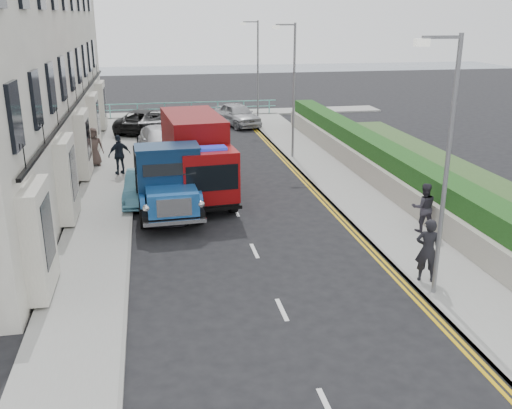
# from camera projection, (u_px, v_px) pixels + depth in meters

# --- Properties ---
(ground) EXTENTS (120.00, 120.00, 0.00)m
(ground) POSITION_uv_depth(u_px,v_px,m) (267.00, 277.00, 16.92)
(ground) COLOR black
(ground) RESTS_ON ground
(pavement_west) EXTENTS (2.40, 38.00, 0.12)m
(pavement_west) POSITION_uv_depth(u_px,v_px,m) (105.00, 195.00, 24.38)
(pavement_west) COLOR gray
(pavement_west) RESTS_ON ground
(pavement_east) EXTENTS (2.60, 38.00, 0.12)m
(pavement_east) POSITION_uv_depth(u_px,v_px,m) (340.00, 182.00, 26.21)
(pavement_east) COLOR gray
(pavement_east) RESTS_ON ground
(promenade) EXTENTS (30.00, 2.50, 0.12)m
(promenade) POSITION_uv_depth(u_px,v_px,m) (191.00, 114.00, 43.92)
(promenade) COLOR gray
(promenade) RESTS_ON ground
(sea_plane) EXTENTS (120.00, 120.00, 0.00)m
(sea_plane) POSITION_uv_depth(u_px,v_px,m) (172.00, 75.00, 72.82)
(sea_plane) COLOR #505E6E
(sea_plane) RESTS_ON ground
(garden_east) EXTENTS (1.45, 28.00, 1.75)m
(garden_east) POSITION_uv_depth(u_px,v_px,m) (380.00, 163.00, 26.28)
(garden_east) COLOR #B2AD9E
(garden_east) RESTS_ON ground
(seafront_railing) EXTENTS (13.00, 0.08, 1.11)m
(seafront_railing) POSITION_uv_depth(u_px,v_px,m) (192.00, 109.00, 43.01)
(seafront_railing) COLOR #59B2A5
(seafront_railing) RESTS_ON ground
(lamp_near) EXTENTS (1.23, 0.18, 7.00)m
(lamp_near) POSITION_uv_depth(u_px,v_px,m) (444.00, 156.00, 14.51)
(lamp_near) COLOR slate
(lamp_near) RESTS_ON ground
(lamp_mid) EXTENTS (1.23, 0.18, 7.00)m
(lamp_mid) POSITION_uv_depth(u_px,v_px,m) (292.00, 83.00, 29.42)
(lamp_mid) COLOR slate
(lamp_mid) RESTS_ON ground
(lamp_far) EXTENTS (1.23, 0.18, 7.00)m
(lamp_far) POSITION_uv_depth(u_px,v_px,m) (256.00, 67.00, 38.74)
(lamp_far) COLOR slate
(lamp_far) RESTS_ON ground
(bedford_lorry) EXTENTS (2.58, 5.98, 2.78)m
(bedford_lorry) POSITION_uv_depth(u_px,v_px,m) (168.00, 185.00, 21.56)
(bedford_lorry) COLOR black
(bedford_lorry) RESTS_ON ground
(red_lorry) EXTENTS (2.70, 6.59, 3.37)m
(red_lorry) POSITION_uv_depth(u_px,v_px,m) (197.00, 154.00, 24.01)
(red_lorry) COLOR black
(red_lorry) RESTS_ON ground
(parked_car_front) EXTENTS (2.09, 4.25, 1.40)m
(parked_car_front) POSITION_uv_depth(u_px,v_px,m) (169.00, 197.00, 22.05)
(parked_car_front) COLOR black
(parked_car_front) RESTS_ON ground
(parked_car_mid) EXTENTS (1.60, 3.87, 1.25)m
(parked_car_mid) POSITION_uv_depth(u_px,v_px,m) (143.00, 187.00, 23.57)
(parked_car_mid) COLOR teal
(parked_car_mid) RESTS_ON ground
(parked_car_rear) EXTENTS (2.81, 5.52, 1.53)m
(parked_car_rear) POSITION_uv_depth(u_px,v_px,m) (161.00, 142.00, 31.16)
(parked_car_rear) COLOR #B9B9BE
(parked_car_rear) RESTS_ON ground
(seafront_car_left) EXTENTS (4.22, 5.98, 1.51)m
(seafront_car_left) POSITION_uv_depth(u_px,v_px,m) (144.00, 120.00, 37.43)
(seafront_car_left) COLOR black
(seafront_car_left) RESTS_ON ground
(seafront_car_right) EXTENTS (3.15, 4.89, 1.55)m
(seafront_car_right) POSITION_uv_depth(u_px,v_px,m) (237.00, 114.00, 39.52)
(seafront_car_right) COLOR #A3A3A7
(seafront_car_right) RESTS_ON ground
(pedestrian_east_near) EXTENTS (0.81, 0.68, 1.88)m
(pedestrian_east_near) POSITION_uv_depth(u_px,v_px,m) (428.00, 250.00, 16.16)
(pedestrian_east_near) COLOR black
(pedestrian_east_near) RESTS_ON pavement_east
(pedestrian_east_far) EXTENTS (0.97, 0.83, 1.76)m
(pedestrian_east_far) POSITION_uv_depth(u_px,v_px,m) (424.00, 207.00, 19.91)
(pedestrian_east_far) COLOR #2B2831
(pedestrian_east_far) RESTS_ON pavement_east
(pedestrian_west_near) EXTENTS (1.19, 0.86, 1.88)m
(pedestrian_west_near) POSITION_uv_depth(u_px,v_px,m) (120.00, 155.00, 27.04)
(pedestrian_west_near) COLOR black
(pedestrian_west_near) RESTS_ON pavement_west
(pedestrian_west_far) EXTENTS (1.07, 0.85, 1.93)m
(pedestrian_west_far) POSITION_uv_depth(u_px,v_px,m) (94.00, 147.00, 28.57)
(pedestrian_west_far) COLOR #41332E
(pedestrian_west_far) RESTS_ON pavement_west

